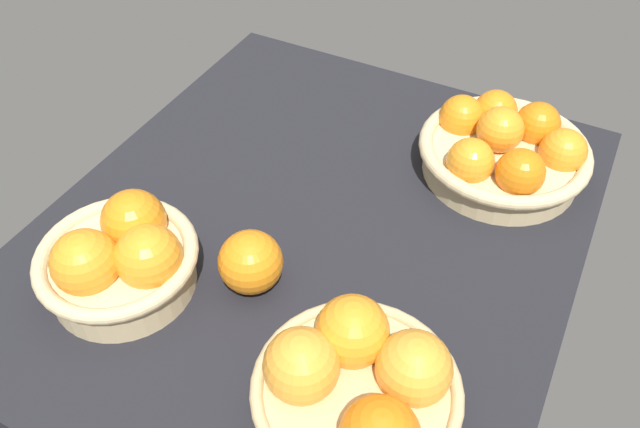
% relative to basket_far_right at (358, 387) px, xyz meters
% --- Properties ---
extents(market_tray, '(0.84, 0.72, 0.03)m').
position_rel_basket_far_right_xyz_m(market_tray, '(-0.23, -0.18, -0.06)').
color(market_tray, black).
rests_on(market_tray, ground).
extents(basket_far_right, '(0.23, 0.23, 0.11)m').
position_rel_basket_far_right_xyz_m(basket_far_right, '(0.00, 0.00, 0.00)').
color(basket_far_right, tan).
rests_on(basket_far_right, market_tray).
extents(basket_near_right, '(0.20, 0.20, 0.12)m').
position_rel_basket_far_right_xyz_m(basket_near_right, '(-0.02, -0.34, 0.00)').
color(basket_near_right, '#D3BC8C').
rests_on(basket_near_right, market_tray).
extents(basket_far_left, '(0.26, 0.26, 0.11)m').
position_rel_basket_far_right_xyz_m(basket_far_left, '(-0.46, 0.03, -0.00)').
color(basket_far_left, '#D3BC8C').
rests_on(basket_far_left, market_tray).
extents(loose_orange_front_gap, '(0.08, 0.08, 0.08)m').
position_rel_basket_far_right_xyz_m(loose_orange_front_gap, '(-0.10, -0.19, -0.00)').
color(loose_orange_front_gap, orange).
rests_on(loose_orange_front_gap, market_tray).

